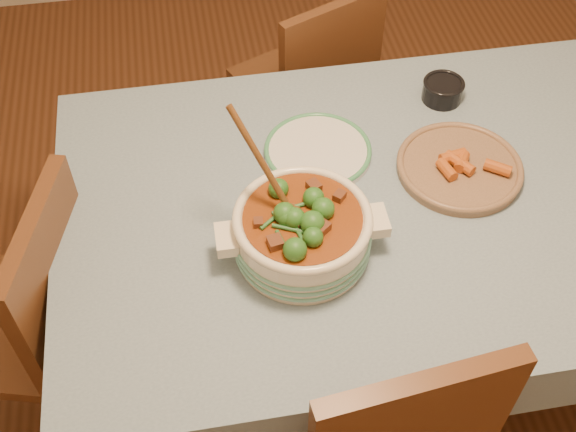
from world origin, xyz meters
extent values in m
plane|color=#472614|center=(0.00, 0.00, 0.00)|extent=(4.50, 4.50, 0.00)
cube|color=brown|center=(0.00, 0.00, 0.72)|extent=(1.60, 1.00, 0.05)
cube|color=#859CAC|center=(0.00, 0.00, 0.75)|extent=(1.68, 1.08, 0.01)
cylinder|color=brown|center=(-0.73, 0.43, 0.35)|extent=(0.07, 0.07, 0.70)
cylinder|color=brown|center=(0.73, 0.43, 0.35)|extent=(0.07, 0.07, 0.70)
cylinder|color=#EFE1C8|center=(-0.25, -0.14, 0.82)|extent=(0.31, 0.31, 0.12)
torus|color=#EFE1C8|center=(-0.25, -0.14, 0.88)|extent=(0.32, 0.32, 0.02)
cube|color=#EFE1C8|center=(-0.07, -0.14, 0.84)|extent=(0.05, 0.08, 0.03)
cube|color=#EFE1C8|center=(-0.42, -0.13, 0.84)|extent=(0.05, 0.08, 0.03)
cylinder|color=#8A3D14|center=(-0.25, -0.14, 0.87)|extent=(0.27, 0.27, 0.02)
cylinder|color=silver|center=(-0.15, 0.18, 0.77)|extent=(0.36, 0.36, 0.02)
torus|color=#439462|center=(-0.15, 0.18, 0.77)|extent=(0.29, 0.29, 0.01)
cylinder|color=black|center=(0.25, 0.34, 0.78)|extent=(0.14, 0.14, 0.06)
torus|color=black|center=(0.25, 0.34, 0.81)|extent=(0.12, 0.12, 0.01)
cylinder|color=black|center=(0.25, 0.34, 0.80)|extent=(0.10, 0.10, 0.01)
cylinder|color=#987154|center=(0.20, 0.05, 0.77)|extent=(0.38, 0.38, 0.02)
torus|color=#987154|center=(0.20, 0.05, 0.78)|extent=(0.33, 0.33, 0.02)
cube|color=brown|center=(-0.06, 0.88, 0.42)|extent=(0.52, 0.52, 0.04)
cube|color=brown|center=(0.01, 0.72, 0.64)|extent=(0.38, 0.20, 0.42)
cylinder|color=brown|center=(0.02, 1.11, 0.21)|extent=(0.04, 0.04, 0.42)
cylinder|color=brown|center=(-0.28, 0.97, 0.21)|extent=(0.04, 0.04, 0.42)
cylinder|color=brown|center=(0.16, 0.80, 0.21)|extent=(0.04, 0.04, 0.42)
cylinder|color=brown|center=(-0.15, 0.66, 0.21)|extent=(0.04, 0.04, 0.42)
cube|color=brown|center=(-1.03, -0.01, 0.45)|extent=(0.51, 0.51, 0.04)
cube|color=brown|center=(-0.85, -0.06, 0.67)|extent=(0.15, 0.41, 0.45)
cylinder|color=brown|center=(-0.81, 0.12, 0.22)|extent=(0.04, 0.04, 0.45)
cylinder|color=brown|center=(-0.91, -0.23, 0.22)|extent=(0.04, 0.04, 0.45)
camera|label=1|loc=(-0.46, -1.16, 2.12)|focal=45.00mm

